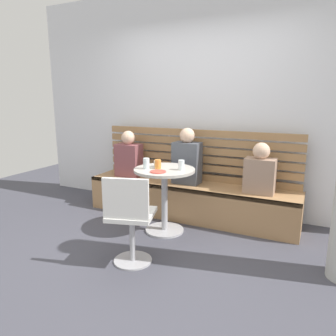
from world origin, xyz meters
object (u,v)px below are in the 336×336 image
(cup_water_clear, at_px, (181,165))
(booth_bench, at_px, (189,200))
(person_child_left, at_px, (260,171))
(white_chair, at_px, (130,217))
(cup_ceramic_white, at_px, (157,164))
(person_child_middle, at_px, (129,156))
(cup_tumbler_orange, at_px, (158,164))
(cafe_table, at_px, (164,188))
(plate_small, at_px, (158,172))
(person_adult, at_px, (187,159))
(cup_glass_tall, at_px, (146,163))

(cup_water_clear, bearing_deg, booth_bench, 102.28)
(booth_bench, height_order, person_child_left, person_child_left)
(white_chair, distance_m, cup_ceramic_white, 0.93)
(white_chair, bearing_deg, person_child_middle, 122.74)
(booth_bench, height_order, cup_tumbler_orange, cup_tumbler_orange)
(cup_tumbler_orange, distance_m, cup_ceramic_white, 0.09)
(cup_water_clear, bearing_deg, cup_ceramic_white, 174.13)
(person_child_middle, bearing_deg, cafe_table, -34.17)
(plate_small, bearing_deg, person_child_middle, 138.59)
(cafe_table, height_order, person_child_middle, person_child_middle)
(booth_bench, height_order, cafe_table, cafe_table)
(cafe_table, distance_m, person_child_left, 1.10)
(cup_ceramic_white, height_order, cup_water_clear, cup_water_clear)
(person_adult, bearing_deg, white_chair, -89.13)
(cafe_table, relative_size, person_adult, 1.05)
(cafe_table, height_order, cup_water_clear, cup_water_clear)
(person_child_left, height_order, cup_glass_tall, person_child_left)
(booth_bench, distance_m, person_adult, 0.53)
(booth_bench, distance_m, person_child_middle, 1.03)
(person_adult, xyz_separation_m, cup_water_clear, (0.16, -0.55, 0.04))
(booth_bench, bearing_deg, cup_ceramic_white, -111.61)
(booth_bench, distance_m, person_child_left, 0.98)
(cup_tumbler_orange, xyz_separation_m, cup_glass_tall, (-0.11, -0.06, 0.01))
(cafe_table, relative_size, person_child_left, 1.27)
(person_child_left, distance_m, person_child_middle, 1.77)
(cup_water_clear, bearing_deg, cup_tumbler_orange, -169.57)
(booth_bench, bearing_deg, cup_tumbler_orange, -104.56)
(person_child_left, xyz_separation_m, cup_tumbler_orange, (-1.01, -0.57, 0.10))
(person_child_left, xyz_separation_m, cup_ceramic_white, (-1.06, -0.49, 0.08))
(booth_bench, height_order, plate_small, plate_small)
(cup_water_clear, bearing_deg, person_child_middle, 152.18)
(cup_tumbler_orange, bearing_deg, person_adult, 80.24)
(person_child_middle, bearing_deg, cup_ceramic_white, -35.45)
(person_child_middle, xyz_separation_m, cup_glass_tall, (0.65, -0.65, 0.08))
(cafe_table, distance_m, cup_glass_tall, 0.34)
(cafe_table, bearing_deg, cup_glass_tall, -153.21)
(white_chair, distance_m, cup_water_clear, 0.91)
(cup_water_clear, bearing_deg, person_child_left, 34.71)
(cup_tumbler_orange, height_order, cup_water_clear, cup_water_clear)
(person_child_left, bearing_deg, booth_bench, 179.68)
(person_child_left, bearing_deg, person_child_middle, 179.36)
(booth_bench, distance_m, cup_tumbler_orange, 0.82)
(cup_tumbler_orange, bearing_deg, white_chair, -81.04)
(cup_glass_tall, bearing_deg, booth_bench, 67.90)
(white_chair, distance_m, person_child_middle, 1.65)
(cafe_table, distance_m, person_child_middle, 1.02)
(person_child_middle, height_order, cup_tumbler_orange, person_child_middle)
(cafe_table, bearing_deg, cup_water_clear, 6.55)
(cup_tumbler_orange, bearing_deg, person_child_middle, 142.25)
(cup_water_clear, bearing_deg, plate_small, -131.45)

